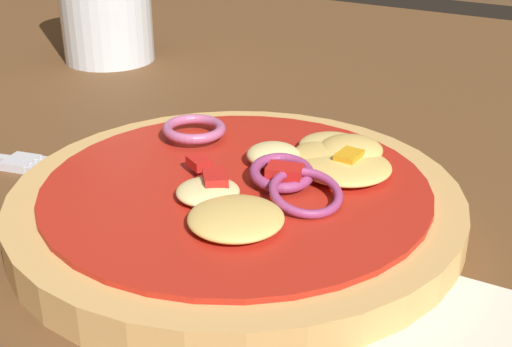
% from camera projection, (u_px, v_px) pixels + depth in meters
% --- Properties ---
extents(dining_table, '(1.49, 1.05, 0.04)m').
position_uv_depth(dining_table, '(212.00, 219.00, 0.40)').
color(dining_table, brown).
rests_on(dining_table, ground).
extents(pizza, '(0.23, 0.23, 0.04)m').
position_uv_depth(pizza, '(242.00, 201.00, 0.36)').
color(pizza, tan).
rests_on(pizza, dining_table).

